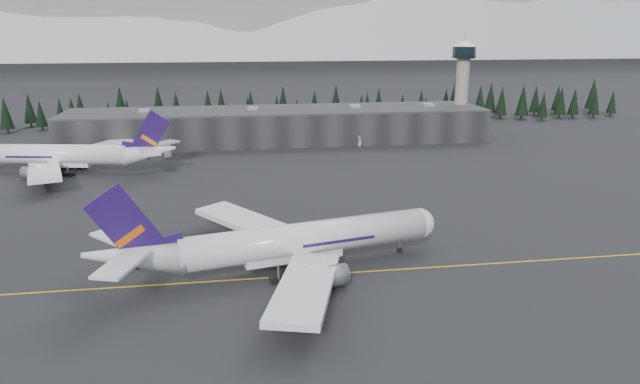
{
  "coord_description": "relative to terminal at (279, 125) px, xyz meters",
  "views": [
    {
      "loc": [
        -17.67,
        -94.69,
        42.21
      ],
      "look_at": [
        0.0,
        20.0,
        9.0
      ],
      "focal_mm": 32.0,
      "sensor_mm": 36.0,
      "label": 1
    }
  ],
  "objects": [
    {
      "name": "ground",
      "position": [
        0.0,
        -125.0,
        -6.3
      ],
      "size": [
        1400.0,
        1400.0,
        0.0
      ],
      "primitive_type": "plane",
      "color": "black",
      "rests_on": "ground"
    },
    {
      "name": "taxiline",
      "position": [
        0.0,
        -127.0,
        -6.29
      ],
      "size": [
        400.0,
        0.4,
        0.02
      ],
      "primitive_type": "cube",
      "color": "gold",
      "rests_on": "ground"
    },
    {
      "name": "terminal",
      "position": [
        0.0,
        0.0,
        0.0
      ],
      "size": [
        160.0,
        30.0,
        12.6
      ],
      "color": "black",
      "rests_on": "ground"
    },
    {
      "name": "control_tower",
      "position": [
        75.0,
        3.0,
        17.11
      ],
      "size": [
        10.0,
        10.0,
        37.7
      ],
      "color": "gray",
      "rests_on": "ground"
    },
    {
      "name": "treeline",
      "position": [
        0.0,
        37.0,
        1.2
      ],
      "size": [
        360.0,
        20.0,
        15.0
      ],
      "primitive_type": "cube",
      "color": "black",
      "rests_on": "ground"
    },
    {
      "name": "mountain_ridge",
      "position": [
        0.0,
        875.0,
        -6.3
      ],
      "size": [
        4400.0,
        900.0,
        420.0
      ],
      "primitive_type": null,
      "color": "white",
      "rests_on": "ground"
    },
    {
      "name": "jet_main",
      "position": [
        -10.62,
        -124.31,
        -0.92
      ],
      "size": [
        64.06,
        58.53,
        19.08
      ],
      "rotation": [
        0.0,
        0.0,
        0.21
      ],
      "color": "silver",
      "rests_on": "ground"
    },
    {
      "name": "jet_parked",
      "position": [
        -67.27,
        -40.7,
        -0.86
      ],
      "size": [
        65.04,
        59.49,
        19.3
      ],
      "rotation": [
        0.0,
        0.0,
        2.95
      ],
      "color": "white",
      "rests_on": "ground"
    },
    {
      "name": "gse_vehicle_a",
      "position": [
        -39.89,
        -24.89,
        -5.64
      ],
      "size": [
        2.67,
        4.96,
        1.32
      ],
      "primitive_type": "imported",
      "rotation": [
        0.0,
        0.0,
        0.1
      ],
      "color": "white",
      "rests_on": "ground"
    },
    {
      "name": "gse_vehicle_b",
      "position": [
        28.63,
        -16.12,
        -5.56
      ],
      "size": [
        4.34,
        1.75,
        1.48
      ],
      "primitive_type": "imported",
      "rotation": [
        0.0,
        0.0,
        -1.57
      ],
      "color": "silver",
      "rests_on": "ground"
    }
  ]
}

